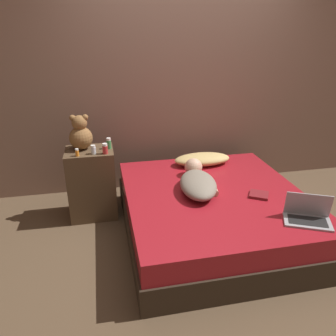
% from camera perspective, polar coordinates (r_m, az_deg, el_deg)
% --- Properties ---
extents(ground_plane, '(12.00, 12.00, 0.00)m').
position_cam_1_polar(ground_plane, '(3.28, 7.64, -10.85)').
color(ground_plane, brown).
extents(wall_back, '(8.00, 0.06, 2.60)m').
position_cam_1_polar(wall_back, '(3.90, 2.78, 15.40)').
color(wall_back, '#846656').
rests_on(wall_back, ground_plane).
extents(bed, '(1.64, 1.82, 0.43)m').
position_cam_1_polar(bed, '(3.16, 7.84, -7.64)').
color(bed, '#2D2319').
rests_on(bed, ground_plane).
extents(nightstand, '(0.47, 0.39, 0.72)m').
position_cam_1_polar(nightstand, '(3.45, -13.07, -2.57)').
color(nightstand, brown).
rests_on(nightstand, ground_plane).
extents(pillow, '(0.62, 0.30, 0.12)m').
position_cam_1_polar(pillow, '(3.63, 5.97, 1.53)').
color(pillow, tan).
rests_on(pillow, bed).
extents(person_lying, '(0.42, 0.78, 0.18)m').
position_cam_1_polar(person_lying, '(3.07, 5.19, -2.33)').
color(person_lying, gray).
rests_on(person_lying, bed).
extents(laptop, '(0.40, 0.34, 0.21)m').
position_cam_1_polar(laptop, '(2.80, 23.13, -7.55)').
color(laptop, '#9E9EA3').
rests_on(laptop, bed).
extents(teddy_bear, '(0.23, 0.23, 0.35)m').
position_cam_1_polar(teddy_bear, '(3.32, -14.98, 5.69)').
color(teddy_bear, brown).
rests_on(teddy_bear, nightstand).
extents(bottle_clear, '(0.05, 0.05, 0.09)m').
position_cam_1_polar(bottle_clear, '(3.19, -12.88, 3.12)').
color(bottle_clear, silver).
rests_on(bottle_clear, nightstand).
extents(bottle_red, '(0.05, 0.05, 0.10)m').
position_cam_1_polar(bottle_red, '(3.17, -10.91, 3.31)').
color(bottle_red, '#B72D2D').
rests_on(bottle_red, nightstand).
extents(bottle_orange, '(0.03, 0.03, 0.07)m').
position_cam_1_polar(bottle_orange, '(3.17, -15.55, 2.62)').
color(bottle_orange, orange).
rests_on(bottle_orange, nightstand).
extents(bottle_green, '(0.05, 0.05, 0.11)m').
position_cam_1_polar(bottle_green, '(3.30, -10.28, 4.23)').
color(bottle_green, '#3D8E4C').
rests_on(bottle_green, nightstand).
extents(book, '(0.22, 0.22, 0.02)m').
position_cam_1_polar(book, '(3.06, 15.56, -4.51)').
color(book, maroon).
rests_on(book, bed).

